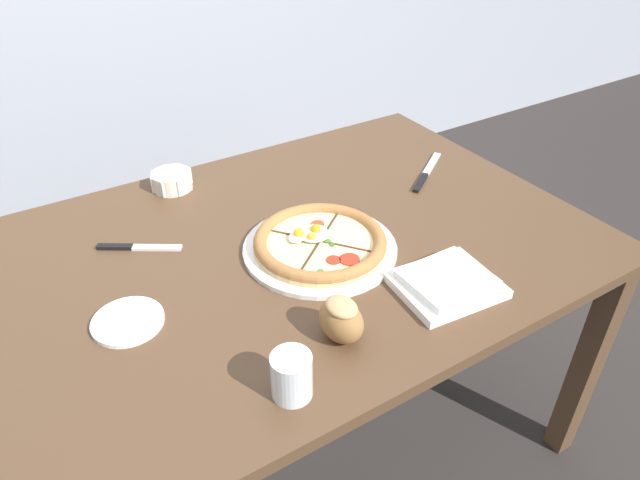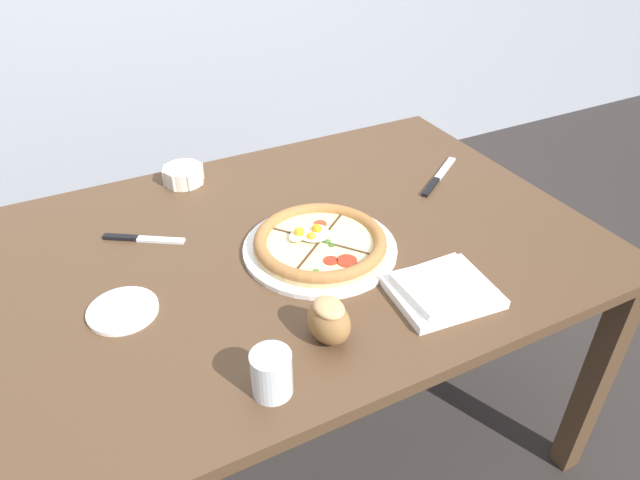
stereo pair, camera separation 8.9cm
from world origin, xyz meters
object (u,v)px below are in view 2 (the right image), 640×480
at_px(pizza, 320,243).
at_px(side_saucer, 123,310).
at_px(water_glass, 272,375).
at_px(bread_piece_near, 329,320).
at_px(knife_spare, 143,239).
at_px(napkin_folded, 442,289).
at_px(ramekin_bowl, 183,174).
at_px(dining_table, 280,273).
at_px(knife_main, 439,177).

height_order(pizza, side_saucer, pizza).
distance_m(water_glass, side_saucer, 0.38).
height_order(bread_piece_near, knife_spare, bread_piece_near).
bearing_deg(napkin_folded, knife_spare, 136.35).
xyz_separation_m(ramekin_bowl, knife_spare, (-0.17, -0.23, -0.02)).
bearing_deg(napkin_folded, side_saucer, 157.56).
distance_m(pizza, water_glass, 0.43).
distance_m(napkin_folded, side_saucer, 0.66).
xyz_separation_m(dining_table, side_saucer, (-0.38, -0.07, 0.09)).
bearing_deg(water_glass, bread_piece_near, 25.29).
distance_m(knife_spare, water_glass, 0.58).
bearing_deg(pizza, knife_main, 18.97).
xyz_separation_m(knife_spare, water_glass, (0.10, -0.57, 0.03)).
distance_m(dining_table, knife_main, 0.56).
relative_size(napkin_folded, water_glass, 2.58).
distance_m(bread_piece_near, knife_main, 0.72).
distance_m(ramekin_bowl, bread_piece_near, 0.74).
height_order(ramekin_bowl, napkin_folded, ramekin_bowl).
height_order(dining_table, napkin_folded, napkin_folded).
xyz_separation_m(pizza, napkin_folded, (0.16, -0.26, -0.00)).
distance_m(knife_spare, side_saucer, 0.26).
distance_m(dining_table, side_saucer, 0.39).
height_order(dining_table, water_glass, water_glass).
bearing_deg(knife_main, knife_spare, 140.22).
bearing_deg(dining_table, ramekin_bowl, 105.45).
bearing_deg(knife_main, side_saucer, 155.60).
distance_m(dining_table, napkin_folded, 0.41).
bearing_deg(pizza, bread_piece_near, -113.74).
height_order(ramekin_bowl, knife_main, ramekin_bowl).
xyz_separation_m(pizza, side_saucer, (-0.46, -0.01, -0.02)).
distance_m(ramekin_bowl, side_saucer, 0.54).
height_order(ramekin_bowl, water_glass, water_glass).
height_order(knife_main, water_glass, water_glass).
height_order(knife_spare, water_glass, water_glass).
bearing_deg(side_saucer, dining_table, 10.53).
bearing_deg(napkin_folded, ramekin_bowl, 115.60).
relative_size(bread_piece_near, water_glass, 1.22).
distance_m(bread_piece_near, side_saucer, 0.43).
height_order(knife_spare, side_saucer, same).
height_order(pizza, ramekin_bowl, pizza).
relative_size(napkin_folded, bread_piece_near, 2.11).
bearing_deg(knife_main, ramekin_bowl, 120.30).
xyz_separation_m(ramekin_bowl, water_glass, (-0.07, -0.80, 0.01)).
height_order(napkin_folded, bread_piece_near, bread_piece_near).
bearing_deg(knife_spare, knife_main, 27.60).
height_order(napkin_folded, water_glass, water_glass).
bearing_deg(side_saucer, napkin_folded, -22.44).
relative_size(bread_piece_near, side_saucer, 0.75).
height_order(bread_piece_near, water_glass, bread_piece_near).
distance_m(knife_main, side_saucer, 0.94).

